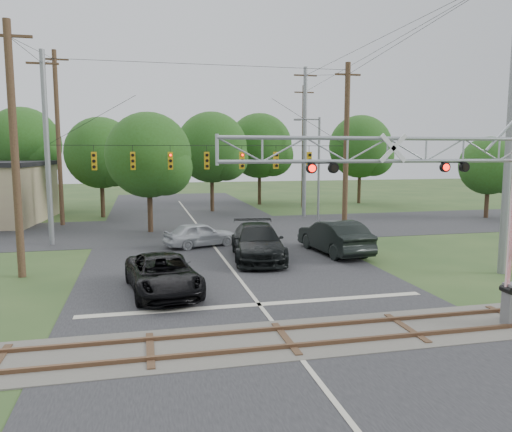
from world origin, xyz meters
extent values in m
plane|color=#2C4821|center=(0.00, 0.00, 0.00)|extent=(160.00, 160.00, 0.00)
cube|color=#242527|center=(0.00, 10.00, 0.01)|extent=(14.00, 90.00, 0.02)
cube|color=#242527|center=(0.00, 24.00, 0.01)|extent=(90.00, 12.00, 0.02)
cube|color=#514E46|center=(0.00, 2.00, 0.02)|extent=(90.00, 3.20, 0.05)
cube|color=brown|center=(0.00, 1.28, 0.09)|extent=(90.00, 0.12, 0.14)
cube|color=brown|center=(0.00, 2.72, 0.09)|extent=(90.00, 0.12, 0.14)
cube|color=slate|center=(7.47, 1.51, 0.71)|extent=(0.52, 0.43, 1.42)
cube|color=red|center=(7.23, 1.51, 3.60)|extent=(0.13, 0.09, 4.73)
cylinder|color=gray|center=(-9.50, 20.00, 5.75)|extent=(0.32, 0.32, 11.50)
cylinder|color=#40281D|center=(9.50, 20.00, 5.75)|extent=(0.36, 0.36, 11.50)
cylinder|color=black|center=(0.00, 20.00, 6.00)|extent=(19.00, 0.03, 0.03)
cube|color=gold|center=(-6.86, 20.00, 5.05)|extent=(0.30, 0.30, 1.10)
cube|color=gold|center=(-4.57, 20.00, 5.05)|extent=(0.30, 0.30, 1.10)
cube|color=gold|center=(-2.29, 20.00, 5.05)|extent=(0.30, 0.30, 1.10)
cube|color=gold|center=(0.00, 20.00, 5.05)|extent=(0.30, 0.30, 1.10)
cube|color=gold|center=(2.29, 20.00, 5.05)|extent=(0.30, 0.30, 1.10)
cube|color=gold|center=(4.57, 20.00, 5.05)|extent=(0.30, 0.30, 1.10)
cube|color=gold|center=(6.86, 20.00, 5.05)|extent=(0.30, 0.30, 1.10)
imported|color=black|center=(-3.37, 7.93, 0.77)|extent=(3.19, 5.78, 1.53)
imported|color=black|center=(1.74, 13.19, 0.91)|extent=(3.36, 6.58, 1.83)
imported|color=#B5B9BD|center=(-0.78, 17.43, 0.73)|extent=(4.61, 2.96, 1.46)
imported|color=black|center=(6.24, 13.74, 0.94)|extent=(2.58, 5.86, 1.87)
cylinder|color=gray|center=(10.00, 26.64, 4.18)|extent=(0.19, 0.19, 8.36)
cylinder|color=gray|center=(9.07, 26.64, 8.17)|extent=(1.86, 0.11, 0.11)
cube|color=slate|center=(8.14, 26.64, 8.12)|extent=(0.56, 0.23, 0.14)
cylinder|color=#40281D|center=(-10.09, 28.46, 6.53)|extent=(0.34, 0.34, 13.07)
cube|color=#40281D|center=(-10.09, 28.46, 12.37)|extent=(2.00, 0.12, 0.12)
cylinder|color=gray|center=(9.59, 29.11, 6.33)|extent=(0.34, 0.34, 12.65)
cube|color=#40281D|center=(9.59, 29.11, 11.95)|extent=(2.00, 0.12, 0.12)
cylinder|color=#40281D|center=(-9.48, 11.98, 5.61)|extent=(0.34, 0.34, 11.21)
cube|color=#40281D|center=(-9.48, 11.98, 10.51)|extent=(2.00, 0.12, 0.12)
cylinder|color=gray|center=(12.09, 7.68, 7.08)|extent=(0.34, 0.34, 14.17)
cylinder|color=#40281D|center=(11.87, 36.29, 6.06)|extent=(0.34, 0.34, 12.12)
cube|color=#40281D|center=(11.87, 36.29, 11.42)|extent=(2.00, 0.12, 0.12)
cylinder|color=#3B291A|center=(-14.62, 38.11, 2.22)|extent=(0.36, 0.36, 4.43)
sphere|color=#264E16|center=(-14.62, 38.11, 6.25)|extent=(6.85, 6.85, 6.85)
cylinder|color=#3B291A|center=(-7.39, 32.70, 1.95)|extent=(0.36, 0.36, 3.91)
sphere|color=#264E16|center=(-7.39, 32.70, 5.51)|extent=(6.04, 6.04, 6.04)
cylinder|color=#3B291A|center=(-3.56, 23.56, 1.91)|extent=(0.36, 0.36, 3.82)
sphere|color=#264E16|center=(-3.56, 23.56, 5.38)|extent=(5.90, 5.90, 5.90)
cylinder|color=#3B291A|center=(2.37, 34.67, 2.13)|extent=(0.36, 0.36, 4.26)
sphere|color=#264E16|center=(2.37, 34.67, 6.00)|extent=(6.58, 6.58, 6.58)
cylinder|color=#3B291A|center=(8.14, 39.69, 2.20)|extent=(0.36, 0.36, 4.41)
sphere|color=#264E16|center=(8.14, 39.69, 6.21)|extent=(6.81, 6.81, 6.81)
cylinder|color=#3B291A|center=(19.02, 38.47, 2.18)|extent=(0.36, 0.36, 4.35)
sphere|color=#264E16|center=(19.02, 38.47, 6.13)|extent=(6.73, 6.73, 6.73)
cylinder|color=#3B291A|center=(24.46, 24.81, 1.57)|extent=(0.36, 0.36, 3.14)
sphere|color=#264E16|center=(24.46, 24.81, 4.43)|extent=(4.86, 4.86, 4.86)
camera|label=1|loc=(-4.11, -11.83, 5.64)|focal=35.00mm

